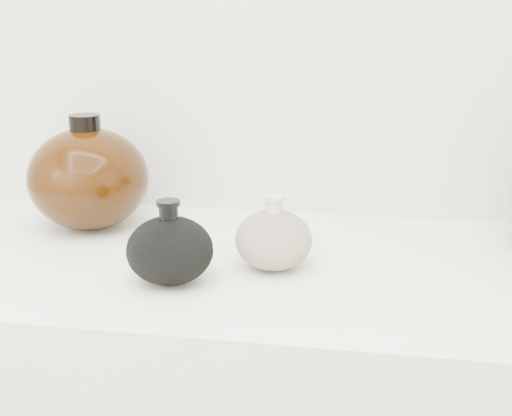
# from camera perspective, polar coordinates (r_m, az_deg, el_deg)

# --- Properties ---
(black_gourd_vase) EXTENTS (0.12, 0.12, 0.11)m
(black_gourd_vase) POSITION_cam_1_polar(r_m,az_deg,el_deg) (0.95, -6.90, -3.32)
(black_gourd_vase) COLOR black
(black_gourd_vase) RESTS_ON display_counter
(cream_gourd_vase) EXTENTS (0.12, 0.12, 0.11)m
(cream_gourd_vase) POSITION_cam_1_polar(r_m,az_deg,el_deg) (0.99, 1.42, -2.50)
(cream_gourd_vase) COLOR beige
(cream_gourd_vase) RESTS_ON display_counter
(left_round_pot) EXTENTS (0.26, 0.26, 0.19)m
(left_round_pot) POSITION_cam_1_polar(r_m,az_deg,el_deg) (1.19, -13.25, 2.34)
(left_round_pot) COLOR black
(left_round_pot) RESTS_ON display_counter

